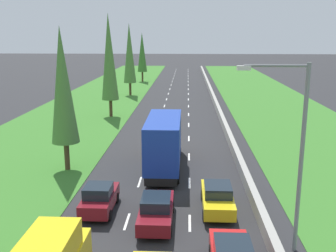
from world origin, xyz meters
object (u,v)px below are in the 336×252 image
at_px(yellow_sedan_right_lane, 217,197).
at_px(poplar_tree_third, 109,57).
at_px(maroon_hatchback_left_lane, 99,198).
at_px(street_light_mast, 295,146).
at_px(blue_box_truck_centre_lane, 164,141).
at_px(poplar_tree_fifth, 142,52).
at_px(maroon_sedan_centre_lane, 156,210).
at_px(poplar_tree_fourth, 129,53).
at_px(poplar_tree_second, 63,86).

xyz_separation_m(yellow_sedan_right_lane, poplar_tree_third, (-11.43, 26.46, 6.59)).
distance_m(maroon_hatchback_left_lane, street_light_mast, 11.51).
distance_m(blue_box_truck_centre_lane, poplar_tree_fifth, 57.26).
bearing_deg(poplar_tree_third, maroon_sedan_centre_lane, -74.31).
bearing_deg(poplar_tree_fifth, poplar_tree_fourth, -89.59).
bearing_deg(poplar_tree_third, blue_box_truck_centre_lane, -67.77).
distance_m(poplar_tree_second, poplar_tree_fourth, 37.43).
xyz_separation_m(blue_box_truck_centre_lane, poplar_tree_fifth, (-8.08, 56.53, 4.16)).
distance_m(blue_box_truck_centre_lane, poplar_tree_second, 8.61).
height_order(maroon_sedan_centre_lane, poplar_tree_third, poplar_tree_third).
relative_size(poplar_tree_fifth, street_light_mast, 1.18).
relative_size(yellow_sedan_right_lane, poplar_tree_fifth, 0.43).
relative_size(maroon_hatchback_left_lane, poplar_tree_second, 0.36).
height_order(yellow_sedan_right_lane, street_light_mast, street_light_mast).
distance_m(maroon_hatchback_left_lane, poplar_tree_fourth, 45.24).
height_order(yellow_sedan_right_lane, poplar_tree_fourth, poplar_tree_fourth).
height_order(maroon_hatchback_left_lane, poplar_tree_fifth, poplar_tree_fifth).
bearing_deg(poplar_tree_fifth, maroon_hatchback_left_lane, -85.79).
distance_m(poplar_tree_third, poplar_tree_fourth, 17.56).
xyz_separation_m(poplar_tree_fourth, poplar_tree_fifth, (-0.14, 19.69, -0.71)).
height_order(yellow_sedan_right_lane, poplar_tree_third, poplar_tree_third).
bearing_deg(poplar_tree_fourth, poplar_tree_second, -89.24).
bearing_deg(blue_box_truck_centre_lane, yellow_sedan_right_lane, -63.68).
xyz_separation_m(blue_box_truck_centre_lane, poplar_tree_fourth, (-7.94, 36.84, 4.87)).
height_order(maroon_sedan_centre_lane, poplar_tree_second, poplar_tree_second).
xyz_separation_m(maroon_sedan_centre_lane, poplar_tree_fifth, (-8.16, 65.60, 5.53)).
distance_m(poplar_tree_third, poplar_tree_fifth, 37.26).
bearing_deg(poplar_tree_fourth, poplar_tree_fifth, 90.41).
bearing_deg(poplar_tree_second, street_light_mast, -37.71).
bearing_deg(street_light_mast, poplar_tree_second, 142.29).
bearing_deg(blue_box_truck_centre_lane, street_light_mast, -59.99).
height_order(maroon_hatchback_left_lane, poplar_tree_fourth, poplar_tree_fourth).
relative_size(blue_box_truck_centre_lane, street_light_mast, 1.04).
xyz_separation_m(maroon_sedan_centre_lane, street_light_mast, (6.53, -2.37, 4.42)).
xyz_separation_m(maroon_sedan_centre_lane, maroon_hatchback_left_lane, (-3.44, 1.34, 0.02)).
xyz_separation_m(poplar_tree_third, poplar_tree_fifth, (-0.20, 37.24, -1.06)).
bearing_deg(blue_box_truck_centre_lane, maroon_hatchback_left_lane, -113.49).
height_order(yellow_sedan_right_lane, poplar_tree_second, poplar_tree_second).
xyz_separation_m(maroon_hatchback_left_lane, poplar_tree_third, (-4.53, 27.01, 6.56)).
bearing_deg(poplar_tree_fourth, maroon_sedan_centre_lane, -80.09).
distance_m(poplar_tree_fourth, street_light_mast, 50.46).
bearing_deg(poplar_tree_fourth, yellow_sedan_right_lane, -75.37).
bearing_deg(poplar_tree_fifth, poplar_tree_second, -89.36).
height_order(blue_box_truck_centre_lane, poplar_tree_second, poplar_tree_second).
bearing_deg(maroon_sedan_centre_lane, blue_box_truck_centre_lane, 90.51).
distance_m(yellow_sedan_right_lane, poplar_tree_second, 14.01).
relative_size(poplar_tree_third, poplar_tree_fifth, 1.20).
xyz_separation_m(yellow_sedan_right_lane, poplar_tree_second, (-10.99, 6.59, 5.65)).
xyz_separation_m(blue_box_truck_centre_lane, poplar_tree_third, (-7.88, 19.29, 5.22)).
relative_size(maroon_sedan_centre_lane, poplar_tree_second, 0.42).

